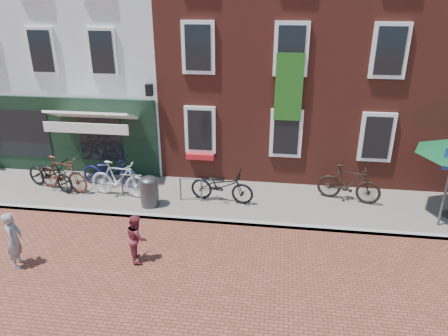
# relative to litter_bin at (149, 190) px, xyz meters

# --- Properties ---
(ground) EXTENTS (80.00, 80.00, 0.00)m
(ground) POSITION_rel_litter_bin_xyz_m (0.75, -0.71, -0.65)
(ground) COLOR brown
(sidewalk) EXTENTS (24.00, 3.00, 0.10)m
(sidewalk) POSITION_rel_litter_bin_xyz_m (1.75, 0.79, -0.60)
(sidewalk) COLOR slate
(sidewalk) RESTS_ON ground
(building_stucco) EXTENTS (8.00, 8.00, 9.00)m
(building_stucco) POSITION_rel_litter_bin_xyz_m (-4.25, 6.29, 3.85)
(building_stucco) COLOR silver
(building_stucco) RESTS_ON ground
(building_brick_mid) EXTENTS (6.00, 8.00, 10.00)m
(building_brick_mid) POSITION_rel_litter_bin_xyz_m (2.75, 6.29, 4.35)
(building_brick_mid) COLOR maroon
(building_brick_mid) RESTS_ON ground
(building_brick_right) EXTENTS (6.00, 8.00, 10.00)m
(building_brick_right) POSITION_rel_litter_bin_xyz_m (8.75, 6.29, 4.35)
(building_brick_right) COLOR maroon
(building_brick_right) RESTS_ON ground
(litter_bin) EXTENTS (0.58, 0.58, 1.07)m
(litter_bin) POSITION_rel_litter_bin_xyz_m (0.00, 0.00, 0.00)
(litter_bin) COLOR #3C3C3F
(litter_bin) RESTS_ON sidewalk
(woman) EXTENTS (0.50, 0.63, 1.50)m
(woman) POSITION_rel_litter_bin_xyz_m (-2.39, -3.44, 0.10)
(woman) COLOR gray
(woman) RESTS_ON ground
(boy) EXTENTS (0.70, 0.77, 1.29)m
(boy) POSITION_rel_litter_bin_xyz_m (0.54, -2.77, -0.01)
(boy) COLOR maroon
(boy) RESTS_ON ground
(bicycle_0) EXTENTS (2.23, 1.40, 1.11)m
(bicycle_0) POSITION_rel_litter_bin_xyz_m (-3.80, 0.73, 0.00)
(bicycle_0) COLOR black
(bicycle_0) RESTS_ON sidewalk
(bicycle_1) EXTENTS (2.12, 1.04, 1.23)m
(bicycle_1) POSITION_rel_litter_bin_xyz_m (-3.30, 0.67, 0.06)
(bicycle_1) COLOR #552719
(bicycle_1) RESTS_ON sidewalk
(bicycle_2) EXTENTS (2.16, 0.92, 1.11)m
(bicycle_2) POSITION_rel_litter_bin_xyz_m (-1.83, 1.26, 0.00)
(bicycle_2) COLOR #18154F
(bicycle_2) RESTS_ON sidewalk
(bicycle_3) EXTENTS (2.09, 0.80, 1.23)m
(bicycle_3) POSITION_rel_litter_bin_xyz_m (-1.22, 0.54, 0.06)
(bicycle_3) COLOR #BBBBBE
(bicycle_3) RESTS_ON sidewalk
(bicycle_4) EXTENTS (2.18, 1.00, 1.11)m
(bicycle_4) POSITION_rel_litter_bin_xyz_m (2.25, 0.62, 0.00)
(bicycle_4) COLOR black
(bicycle_4) RESTS_ON sidewalk
(bicycle_5) EXTENTS (2.12, 1.10, 1.23)m
(bicycle_5) POSITION_rel_litter_bin_xyz_m (6.35, 1.23, 0.06)
(bicycle_5) COLOR black
(bicycle_5) RESTS_ON sidewalk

